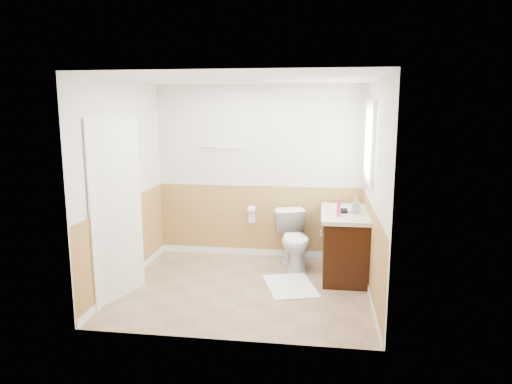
# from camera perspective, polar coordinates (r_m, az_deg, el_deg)

# --- Properties ---
(floor) EXTENTS (3.00, 3.00, 0.00)m
(floor) POSITION_cam_1_polar(r_m,az_deg,el_deg) (5.80, -1.35, -11.68)
(floor) COLOR #8C7051
(floor) RESTS_ON ground
(ceiling) EXTENTS (3.00, 3.00, 0.00)m
(ceiling) POSITION_cam_1_polar(r_m,az_deg,el_deg) (5.38, -1.47, 13.82)
(ceiling) COLOR white
(ceiling) RESTS_ON floor
(wall_back) EXTENTS (3.00, 0.00, 3.00)m
(wall_back) POSITION_cam_1_polar(r_m,az_deg,el_deg) (6.72, 0.40, 2.46)
(wall_back) COLOR silver
(wall_back) RESTS_ON floor
(wall_front) EXTENTS (3.00, 0.00, 3.00)m
(wall_front) POSITION_cam_1_polar(r_m,az_deg,el_deg) (4.20, -4.31, -2.41)
(wall_front) COLOR silver
(wall_front) RESTS_ON floor
(wall_left) EXTENTS (0.00, 3.00, 3.00)m
(wall_left) POSITION_cam_1_polar(r_m,az_deg,el_deg) (5.88, -15.98, 0.91)
(wall_left) COLOR silver
(wall_left) RESTS_ON floor
(wall_right) EXTENTS (0.00, 3.00, 3.00)m
(wall_right) POSITION_cam_1_polar(r_m,az_deg,el_deg) (5.42, 14.45, 0.19)
(wall_right) COLOR silver
(wall_right) RESTS_ON floor
(wainscot_back) EXTENTS (3.00, 0.00, 3.00)m
(wainscot_back) POSITION_cam_1_polar(r_m,az_deg,el_deg) (6.85, 0.38, -3.77)
(wainscot_back) COLOR tan
(wainscot_back) RESTS_ON floor
(wainscot_front) EXTENTS (3.00, 0.00, 3.00)m
(wainscot_front) POSITION_cam_1_polar(r_m,az_deg,el_deg) (4.44, -4.14, -11.86)
(wainscot_front) COLOR tan
(wainscot_front) RESTS_ON floor
(wainscot_left) EXTENTS (0.00, 2.60, 2.60)m
(wainscot_left) POSITION_cam_1_polar(r_m,az_deg,el_deg) (6.04, -15.52, -6.12)
(wainscot_left) COLOR tan
(wainscot_left) RESTS_ON floor
(wainscot_right) EXTENTS (0.00, 2.60, 2.60)m
(wainscot_right) POSITION_cam_1_polar(r_m,az_deg,el_deg) (5.59, 13.98, -7.39)
(wainscot_right) COLOR tan
(wainscot_right) RESTS_ON floor
(toilet) EXTENTS (0.63, 0.84, 0.77)m
(toilet) POSITION_cam_1_polar(r_m,az_deg,el_deg) (6.41, 4.73, -5.89)
(toilet) COLOR white
(toilet) RESTS_ON floor
(bath_mat) EXTENTS (0.76, 0.93, 0.02)m
(bath_mat) POSITION_cam_1_polar(r_m,az_deg,el_deg) (5.83, 4.24, -11.45)
(bath_mat) COLOR white
(bath_mat) RESTS_ON floor
(vanity_cabinet) EXTENTS (0.55, 1.10, 0.80)m
(vanity_cabinet) POSITION_cam_1_polar(r_m,az_deg,el_deg) (6.20, 10.81, -6.46)
(vanity_cabinet) COLOR black
(vanity_cabinet) RESTS_ON floor
(vanity_knob_left) EXTENTS (0.03, 0.03, 0.03)m
(vanity_knob_left) POSITION_cam_1_polar(r_m,az_deg,el_deg) (6.05, 8.05, -5.31)
(vanity_knob_left) COLOR #B9B9C0
(vanity_knob_left) RESTS_ON vanity_cabinet
(vanity_knob_right) EXTENTS (0.03, 0.03, 0.03)m
(vanity_knob_right) POSITION_cam_1_polar(r_m,az_deg,el_deg) (6.25, 8.05, -4.82)
(vanity_knob_right) COLOR silver
(vanity_knob_right) RESTS_ON vanity_cabinet
(countertop) EXTENTS (0.60, 1.15, 0.05)m
(countertop) POSITION_cam_1_polar(r_m,az_deg,el_deg) (6.09, 10.85, -2.63)
(countertop) COLOR beige
(countertop) RESTS_ON vanity_cabinet
(sink_basin) EXTENTS (0.36, 0.36, 0.02)m
(sink_basin) POSITION_cam_1_polar(r_m,az_deg,el_deg) (6.23, 10.89, -2.01)
(sink_basin) COLOR white
(sink_basin) RESTS_ON countertop
(faucet) EXTENTS (0.02, 0.02, 0.14)m
(faucet) POSITION_cam_1_polar(r_m,az_deg,el_deg) (6.23, 12.56, -1.51)
(faucet) COLOR #B5B6BC
(faucet) RESTS_ON countertop
(lotion_bottle) EXTENTS (0.05, 0.05, 0.22)m
(lotion_bottle) POSITION_cam_1_polar(r_m,az_deg,el_deg) (5.79, 10.13, -1.91)
(lotion_bottle) COLOR #CD357A
(lotion_bottle) RESTS_ON countertop
(soap_dispenser) EXTENTS (0.10, 0.11, 0.21)m
(soap_dispenser) POSITION_cam_1_polar(r_m,az_deg,el_deg) (6.01, 12.16, -1.58)
(soap_dispenser) COLOR gray
(soap_dispenser) RESTS_ON countertop
(hair_dryer_body) EXTENTS (0.14, 0.07, 0.07)m
(hair_dryer_body) POSITION_cam_1_polar(r_m,az_deg,el_deg) (5.99, 10.53, -2.24)
(hair_dryer_body) COLOR black
(hair_dryer_body) RESTS_ON countertop
(hair_dryer_handle) EXTENTS (0.03, 0.03, 0.07)m
(hair_dryer_handle) POSITION_cam_1_polar(r_m,az_deg,el_deg) (5.97, 10.24, -2.57)
(hair_dryer_handle) COLOR black
(hair_dryer_handle) RESTS_ON countertop
(mirror_panel) EXTENTS (0.02, 0.35, 0.90)m
(mirror_panel) POSITION_cam_1_polar(r_m,az_deg,el_deg) (6.46, 13.30, 4.54)
(mirror_panel) COLOR silver
(mirror_panel) RESTS_ON wall_right
(window_frame) EXTENTS (0.04, 0.80, 1.00)m
(window_frame) POSITION_cam_1_polar(r_m,az_deg,el_deg) (5.93, 13.76, 5.96)
(window_frame) COLOR white
(window_frame) RESTS_ON wall_right
(window_glass) EXTENTS (0.01, 0.70, 0.90)m
(window_glass) POSITION_cam_1_polar(r_m,az_deg,el_deg) (5.93, 13.92, 5.96)
(window_glass) COLOR white
(window_glass) RESTS_ON wall_right
(door) EXTENTS (0.29, 0.78, 2.04)m
(door) POSITION_cam_1_polar(r_m,az_deg,el_deg) (5.48, -16.79, -2.25)
(door) COLOR white
(door) RESTS_ON wall_left
(door_frame) EXTENTS (0.02, 0.92, 2.10)m
(door_frame) POSITION_cam_1_polar(r_m,az_deg,el_deg) (5.51, -17.52, -2.12)
(door_frame) COLOR white
(door_frame) RESTS_ON wall_left
(door_knob) EXTENTS (0.06, 0.06, 0.06)m
(door_knob) POSITION_cam_1_polar(r_m,az_deg,el_deg) (5.77, -14.86, -2.25)
(door_knob) COLOR silver
(door_knob) RESTS_ON door
(towel_bar) EXTENTS (0.62, 0.02, 0.02)m
(towel_bar) POSITION_cam_1_polar(r_m,az_deg,el_deg) (6.73, -4.32, 5.44)
(towel_bar) COLOR silver
(towel_bar) RESTS_ON wall_back
(tp_holder_bar) EXTENTS (0.14, 0.02, 0.02)m
(tp_holder_bar) POSITION_cam_1_polar(r_m,az_deg,el_deg) (6.76, -0.52, -2.22)
(tp_holder_bar) COLOR silver
(tp_holder_bar) RESTS_ON wall_back
(tp_roll) EXTENTS (0.10, 0.11, 0.11)m
(tp_roll) POSITION_cam_1_polar(r_m,az_deg,el_deg) (6.76, -0.52, -2.22)
(tp_roll) COLOR white
(tp_roll) RESTS_ON tp_holder_bar
(tp_sheet) EXTENTS (0.10, 0.01, 0.16)m
(tp_sheet) POSITION_cam_1_polar(r_m,az_deg,el_deg) (6.79, -0.52, -3.13)
(tp_sheet) COLOR white
(tp_sheet) RESTS_ON tp_roll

